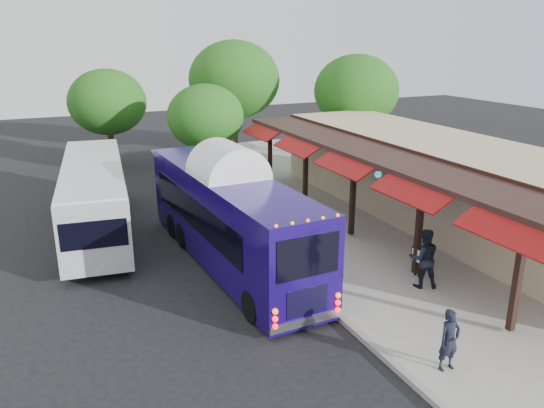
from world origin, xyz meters
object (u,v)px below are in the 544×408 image
coach_bus (229,213)px  ped_d (262,172)px  city_bus (95,194)px  ped_b (424,258)px  ped_c (297,226)px  sign_board (417,257)px  ped_a (449,340)px

coach_bus → ped_d: 9.72m
city_bus → ped_b: 13.33m
city_bus → ped_c: size_ratio=6.32×
ped_d → sign_board: 12.26m
ped_b → ped_c: size_ratio=1.13×
ped_b → coach_bus: bearing=-19.3°
ped_a → ped_d: size_ratio=0.97×
ped_a → city_bus: bearing=115.2°
coach_bus → ped_a: coach_bus is taller
ped_a → ped_d: bearing=82.2°
ped_a → ped_c: (0.20, 8.39, 0.08)m
ped_b → city_bus: bearing=-24.3°
ped_c → ped_d: bearing=-147.3°
ped_b → sign_board: ped_b is taller
ped_c → sign_board: bearing=80.0°
coach_bus → ped_a: 8.82m
ped_c → ped_b: bearing=72.2°
city_bus → ped_a: (6.46, -13.78, -0.66)m
city_bus → ped_c: 8.59m
sign_board → ped_b: bearing=-128.1°
ped_a → ped_c: size_ratio=0.91×
ped_d → sign_board: bearing=119.7°
coach_bus → ped_b: 6.74m
city_bus → ped_c: bearing=-32.5°
city_bus → ped_a: bearing=-58.3°
ped_a → ped_b: 4.46m
ped_c → sign_board: 4.60m
coach_bus → ped_d: (4.85, 8.38, -0.92)m
coach_bus → city_bus: (-3.96, 5.38, -0.28)m
ped_a → ped_b: size_ratio=0.80×
ped_b → ped_c: bearing=-40.6°
coach_bus → sign_board: 6.57m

